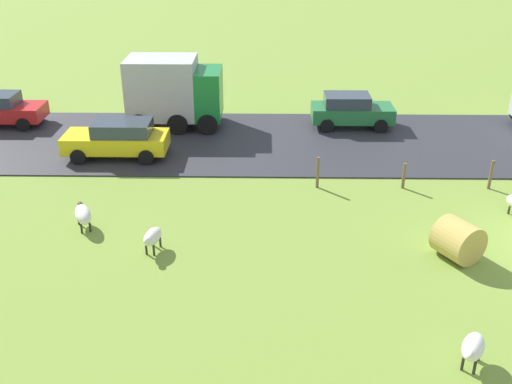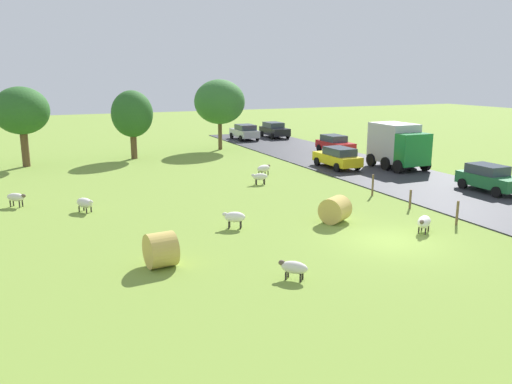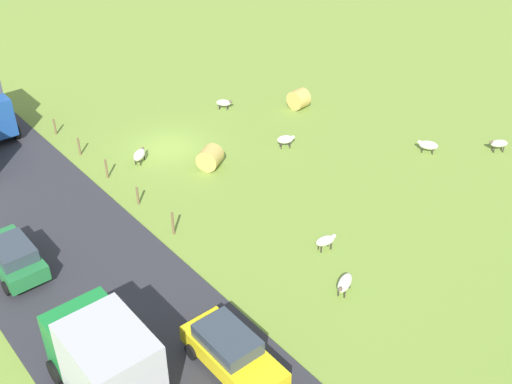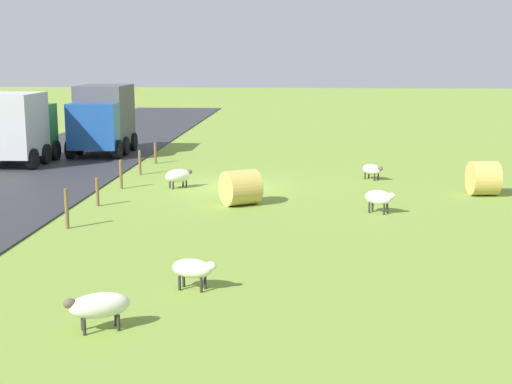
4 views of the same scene
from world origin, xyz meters
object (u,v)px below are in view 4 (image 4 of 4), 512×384
Objects in this scene: sheep_6 at (372,170)px; hay_bale_0 at (483,178)px; truck_0 at (103,118)px; truck_1 at (16,127)px; sheep_1 at (379,198)px; sheep_5 at (193,269)px; sheep_4 at (178,176)px; hay_bale_1 at (241,188)px; sheep_2 at (99,306)px.

sheep_6 is 0.77× the size of hay_bale_0.
hay_bale_0 is at bearing 151.16° from truck_0.
hay_bale_0 is at bearing 164.26° from truck_1.
sheep_1 reaches higher than sheep_5.
hay_bale_0 reaches higher than sheep_5.
sheep_4 is at bearing -78.41° from sheep_5.
hay_bale_1 is at bearing 14.89° from hay_bale_0.
sheep_5 is at bearing 51.81° from hay_bale_0.
sheep_1 is 4.90m from hay_bale_1.
sheep_2 is 0.30× the size of truck_0.
sheep_4 is at bearing -85.82° from sheep_2.
hay_bale_0 is 1.04× the size of hay_bale_1.
truck_1 reaches higher than sheep_6.
truck_1 is (16.28, -9.21, 1.33)m from sheep_1.
truck_1 is at bearing -29.51° from sheep_1.
sheep_5 is 20.93m from truck_1.
truck_0 is (13.15, -13.01, 1.40)m from sheep_1.
sheep_6 is (-6.81, -17.47, -0.07)m from sheep_2.
truck_1 reaches higher than sheep_5.
sheep_4 is 0.95× the size of hay_bale_1.
sheep_6 is 0.23× the size of truck_0.
hay_bale_0 reaches higher than sheep_6.
sheep_1 is 12.74m from sheep_2.
sheep_2 is 1.31× the size of sheep_6.
truck_1 reaches higher than sheep_1.
truck_0 is (5.57, -8.98, 1.44)m from sheep_4.
sheep_2 is at bearing 105.54° from truck_0.
sheep_1 is 1.10× the size of sheep_6.
sheep_1 reaches higher than sheep_4.
sheep_4 reaches higher than sheep_5.
sheep_6 is at bearing 154.21° from truck_0.
hay_bale_1 reaches higher than sheep_1.
truck_0 reaches higher than sheep_2.
hay_bale_0 is 0.29× the size of truck_0.
sheep_6 is (-5.36, -14.88, -0.06)m from sheep_5.
sheep_4 is at bearing 17.27° from sheep_6.
sheep_4 is 4.11m from hay_bale_1.
sheep_2 is at bearing 53.28° from hay_bale_0.
sheep_1 is at bearing 150.49° from truck_1.
hay_bale_0 is (-4.26, -3.43, 0.12)m from sheep_1.
truck_0 is at bearing -58.17° from sheep_4.
sheep_1 is 18.75m from truck_1.
sheep_6 is at bearing 170.71° from truck_1.
hay_bale_1 is (9.05, 2.41, -0.03)m from hay_bale_0.
sheep_4 is 10.21m from truck_1.
sheep_5 reaches higher than sheep_6.
truck_1 reaches higher than hay_bale_1.
sheep_2 is 2.97m from sheep_5.
truck_0 is at bearing -69.22° from sheep_5.
sheep_1 is at bearing -120.58° from sheep_2.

